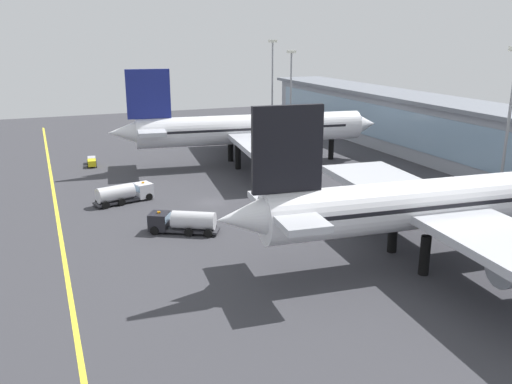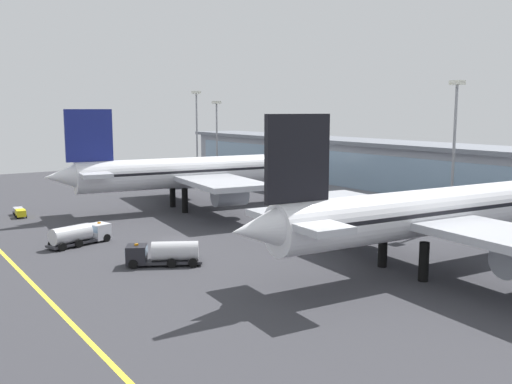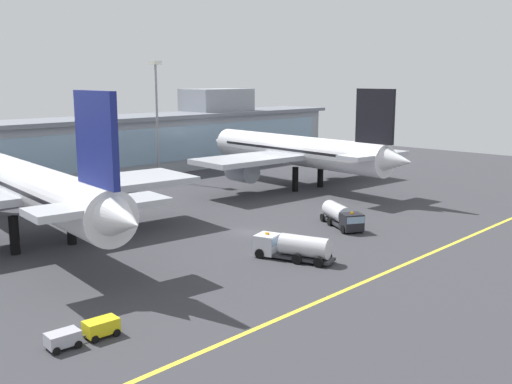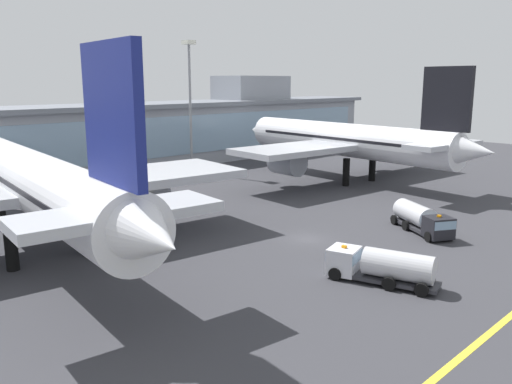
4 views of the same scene
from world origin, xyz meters
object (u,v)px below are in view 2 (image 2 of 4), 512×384
(airliner_near_right, at_px, (422,214))
(apron_light_mast_east, at_px, (217,128))
(apron_light_mast_west, at_px, (197,123))
(baggage_tug_near, at_px, (20,212))
(airliner_near_left, at_px, (194,173))
(fuel_tanker_truck, at_px, (81,234))
(service_truck_far, at_px, (162,253))
(apron_light_mast_centre, at_px, (455,132))

(airliner_near_right, height_order, apron_light_mast_east, apron_light_mast_east)
(airliner_near_right, distance_m, apron_light_mast_west, 89.80)
(baggage_tug_near, height_order, apron_light_mast_west, apron_light_mast_west)
(apron_light_mast_west, bearing_deg, baggage_tug_near, -63.03)
(airliner_near_left, distance_m, baggage_tug_near, 31.56)
(airliner_near_left, distance_m, fuel_tanker_truck, 31.93)
(service_truck_far, relative_size, apron_light_mast_west, 0.39)
(apron_light_mast_east, bearing_deg, airliner_near_left, -37.27)
(apron_light_mast_east, bearing_deg, baggage_tug_near, -68.78)
(fuel_tanker_truck, xyz_separation_m, apron_light_mast_east, (-47.47, 50.39, 12.35))
(baggage_tug_near, bearing_deg, airliner_near_left, 75.06)
(airliner_near_right, distance_m, baggage_tug_near, 69.67)
(apron_light_mast_centre, bearing_deg, airliner_near_left, -146.10)
(apron_light_mast_west, height_order, apron_light_mast_east, apron_light_mast_west)
(fuel_tanker_truck, bearing_deg, baggage_tug_near, 78.91)
(fuel_tanker_truck, bearing_deg, airliner_near_left, 15.60)
(fuel_tanker_truck, xyz_separation_m, service_truck_far, (16.03, 4.55, 0.00))
(airliner_near_right, relative_size, service_truck_far, 5.48)
(airliner_near_right, xyz_separation_m, apron_light_mast_east, (-82.66, 21.85, 7.20))
(baggage_tug_near, bearing_deg, service_truck_far, 13.96)
(fuel_tanker_truck, xyz_separation_m, apron_light_mast_centre, (21.70, 52.48, 13.65))
(airliner_near_left, xyz_separation_m, apron_light_mast_west, (-35.72, 20.40, 8.46))
(airliner_near_right, xyz_separation_m, apron_light_mast_centre, (-13.50, 23.95, 8.51))
(fuel_tanker_truck, bearing_deg, airliner_near_right, -66.96)
(baggage_tug_near, relative_size, apron_light_mast_west, 0.24)
(airliner_near_right, relative_size, baggage_tug_near, 8.68)
(fuel_tanker_truck, distance_m, apron_light_mast_east, 70.32)
(baggage_tug_near, bearing_deg, airliner_near_right, 31.27)
(service_truck_far, xyz_separation_m, apron_light_mast_centre, (5.67, 47.93, 13.65))
(fuel_tanker_truck, height_order, apron_light_mast_centre, apron_light_mast_centre)
(airliner_near_left, height_order, apron_light_mast_east, apron_light_mast_east)
(apron_light_mast_west, xyz_separation_m, apron_light_mast_centre, (73.91, 5.26, -0.12))
(service_truck_far, xyz_separation_m, apron_light_mast_east, (-63.50, 45.84, 12.35))
(service_truck_far, height_order, apron_light_mast_east, apron_light_mast_east)
(apron_light_mast_east, bearing_deg, airliner_near_right, -14.81)
(baggage_tug_near, bearing_deg, apron_light_mast_west, 121.86)
(fuel_tanker_truck, distance_m, service_truck_far, 16.66)
(airliner_near_left, height_order, baggage_tug_near, airliner_near_left)
(airliner_near_right, relative_size, fuel_tanker_truck, 5.29)
(fuel_tanker_truck, height_order, service_truck_far, same)
(baggage_tug_near, relative_size, service_truck_far, 0.63)
(airliner_near_left, xyz_separation_m, service_truck_far, (32.52, -22.26, -5.32))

